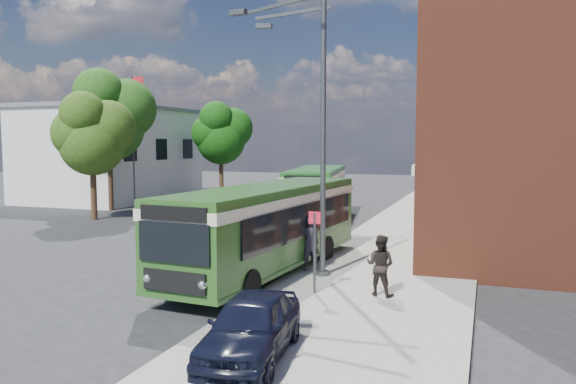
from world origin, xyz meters
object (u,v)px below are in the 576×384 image
at_px(parked_car, 251,326).
at_px(bus_rear, 317,189).
at_px(bus_front, 268,221).
at_px(street_lamp, 312,134).

bearing_deg(parked_car, bus_rear, 96.36).
bearing_deg(bus_rear, bus_front, -80.26).
xyz_separation_m(street_lamp, bus_rear, (-3.98, 13.82, -2.96)).
bearing_deg(street_lamp, bus_front, 173.46).
relative_size(bus_rear, parked_car, 2.75).
xyz_separation_m(bus_front, bus_rear, (-2.34, 13.63, -0.00)).
relative_size(bus_front, parked_car, 2.92).
bearing_deg(street_lamp, parked_car, -82.43).
distance_m(street_lamp, bus_front, 3.39).
bearing_deg(bus_rear, street_lamp, -73.93).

